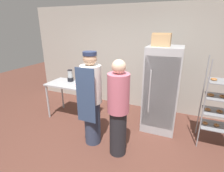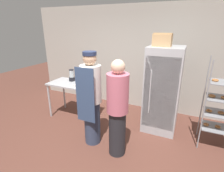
{
  "view_description": "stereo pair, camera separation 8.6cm",
  "coord_description": "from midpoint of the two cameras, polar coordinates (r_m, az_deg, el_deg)",
  "views": [
    {
      "loc": [
        1.14,
        -2.15,
        2.19
      ],
      "look_at": [
        -0.05,
        0.71,
        1.11
      ],
      "focal_mm": 28.0,
      "sensor_mm": 36.0,
      "label": 1
    },
    {
      "loc": [
        1.22,
        -2.11,
        2.19
      ],
      "look_at": [
        -0.05,
        0.71,
        1.11
      ],
      "focal_mm": 28.0,
      "sensor_mm": 36.0,
      "label": 2
    }
  ],
  "objects": [
    {
      "name": "person_baker",
      "position": [
        3.21,
        -7.51,
        -4.15
      ],
      "size": [
        0.38,
        0.39,
        1.78
      ],
      "color": "#333D56",
      "rests_on": "ground_plane"
    },
    {
      "name": "person_customer",
      "position": [
        2.93,
        1.21,
        -7.58
      ],
      "size": [
        0.36,
        0.36,
        1.71
      ],
      "color": "#232328",
      "rests_on": "ground_plane"
    },
    {
      "name": "prep_counter",
      "position": [
        4.32,
        -13.46,
        -0.48
      ],
      "size": [
        1.17,
        0.64,
        0.88
      ],
      "color": "#ADAFB5",
      "rests_on": "ground_plane"
    },
    {
      "name": "blender_pitcher",
      "position": [
        4.43,
        -14.02,
        3.14
      ],
      "size": [
        0.15,
        0.15,
        0.29
      ],
      "color": "black",
      "rests_on": "prep_counter"
    },
    {
      "name": "baking_rack",
      "position": [
        3.73,
        31.5,
        -5.23
      ],
      "size": [
        0.62,
        0.49,
        1.68
      ],
      "color": "#93969B",
      "rests_on": "ground_plane"
    },
    {
      "name": "cardboard_storage_box",
      "position": [
        3.61,
        15.18,
        14.37
      ],
      "size": [
        0.35,
        0.28,
        0.25
      ],
      "color": "tan",
      "rests_on": "refrigerator"
    },
    {
      "name": "refrigerator",
      "position": [
        3.85,
        15.28,
        -1.06
      ],
      "size": [
        0.69,
        0.75,
        1.8
      ],
      "color": "#ADAFB5",
      "rests_on": "ground_plane"
    },
    {
      "name": "ground_plane",
      "position": [
        3.27,
        -5.09,
        -22.87
      ],
      "size": [
        14.0,
        14.0,
        0.0
      ],
      "primitive_type": "plane",
      "color": "brown"
    },
    {
      "name": "back_wall",
      "position": [
        4.76,
        8.0,
        8.88
      ],
      "size": [
        6.4,
        0.12,
        2.7
      ],
      "primitive_type": "cube",
      "color": "#ADA89E",
      "rests_on": "ground_plane"
    },
    {
      "name": "donut_box",
      "position": [
        4.0,
        -10.96,
        0.32
      ],
      "size": [
        0.3,
        0.19,
        0.23
      ],
      "color": "silver",
      "rests_on": "prep_counter"
    }
  ]
}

